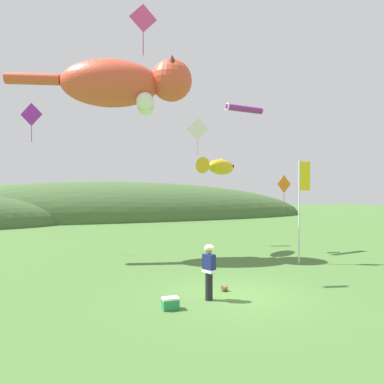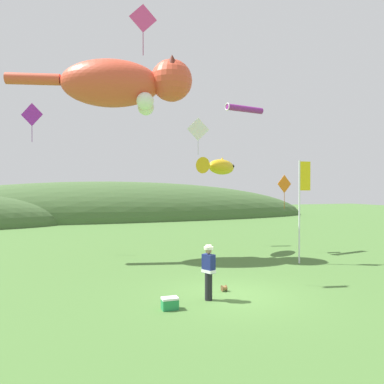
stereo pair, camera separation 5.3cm
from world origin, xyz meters
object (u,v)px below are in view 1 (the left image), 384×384
kite_tube_streamer (244,109)px  kite_diamond_white (198,129)px  kite_diamond_pink (143,19)px  festival_banner_pole (302,196)px  kite_giant_cat (124,84)px  festival_attendant (209,271)px  kite_diamond_violet (31,115)px  picnic_cooler (170,303)px  kite_diamond_orange (284,184)px  kite_fish_windsock (218,167)px  kite_spool (224,288)px

kite_tube_streamer → kite_diamond_white: bearing=118.1°
kite_diamond_pink → festival_banner_pole: bearing=4.4°
kite_giant_cat → kite_tube_streamer: size_ratio=3.64×
festival_attendant → kite_tube_streamer: 12.39m
kite_diamond_white → kite_diamond_violet: kite_diamond_violet is taller
picnic_cooler → kite_diamond_orange: size_ratio=0.26×
kite_diamond_pink → kite_diamond_orange: bearing=22.9°
kite_fish_windsock → kite_diamond_white: (0.08, 3.48, 2.59)m
picnic_cooler → kite_tube_streamer: kite_tube_streamer is taller
festival_banner_pole → picnic_cooler: bearing=-150.1°
picnic_cooler → kite_diamond_orange: 12.43m
kite_diamond_white → kite_diamond_orange: (3.68, -4.25, -3.58)m
kite_tube_streamer → kite_giant_cat: bearing=-179.1°
kite_fish_windsock → kite_diamond_white: 4.34m
kite_giant_cat → kite_fish_windsock: bearing=-2.4°
festival_banner_pole → kite_diamond_pink: kite_diamond_pink is taller
festival_banner_pole → kite_giant_cat: bearing=152.0°
kite_tube_streamer → kite_diamond_orange: size_ratio=1.30×
kite_tube_streamer → kite_diamond_violet: (-11.58, 3.31, -0.49)m
kite_fish_windsock → kite_diamond_violet: 10.85m
festival_banner_pole → kite_diamond_orange: (1.11, 3.19, 0.59)m
festival_attendant → kite_spool: 1.46m
kite_diamond_orange → kite_diamond_white: bearing=130.9°
kite_fish_windsock → kite_diamond_white: bearing=88.6°
kite_diamond_violet → kite_spool: bearing=-57.6°
festival_attendant → kite_diamond_orange: kite_diamond_orange is taller
kite_giant_cat → kite_spool: bearing=-73.0°
festival_attendant → kite_diamond_pink: kite_diamond_pink is taller
festival_attendant → kite_diamond_pink: bearing=111.9°
festival_attendant → kite_diamond_pink: 10.06m
kite_tube_streamer → kite_diamond_pink: 8.77m
kite_diamond_pink → kite_fish_windsock: bearing=41.2°
picnic_cooler → kite_diamond_orange: bearing=40.6°
kite_fish_windsock → festival_banner_pole: bearing=-56.1°
kite_giant_cat → kite_diamond_orange: size_ratio=4.74×
picnic_cooler → festival_banner_pole: 9.62m
kite_spool → kite_diamond_pink: (-2.29, 2.68, 10.18)m
festival_attendant → picnic_cooler: bearing=-161.5°
kite_tube_streamer → kite_spool: bearing=-121.8°
festival_attendant → festival_banner_pole: size_ratio=0.36×
kite_spool → festival_banner_pole: 7.19m
kite_diamond_pink → kite_diamond_violet: bearing=119.3°
kite_fish_windsock → kite_diamond_violet: kite_diamond_violet is taller
kite_spool → kite_diamond_white: 13.31m
kite_giant_cat → kite_diamond_violet: (-4.61, 3.41, -1.25)m
picnic_cooler → kite_diamond_pink: size_ratio=0.25×
festival_attendant → kite_giant_cat: size_ratio=0.19×
kite_spool → festival_banner_pole: festival_banner_pole is taller
festival_attendant → festival_banner_pole: (6.47, 4.06, 2.29)m
festival_banner_pole → kite_diamond_pink: bearing=-175.6°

